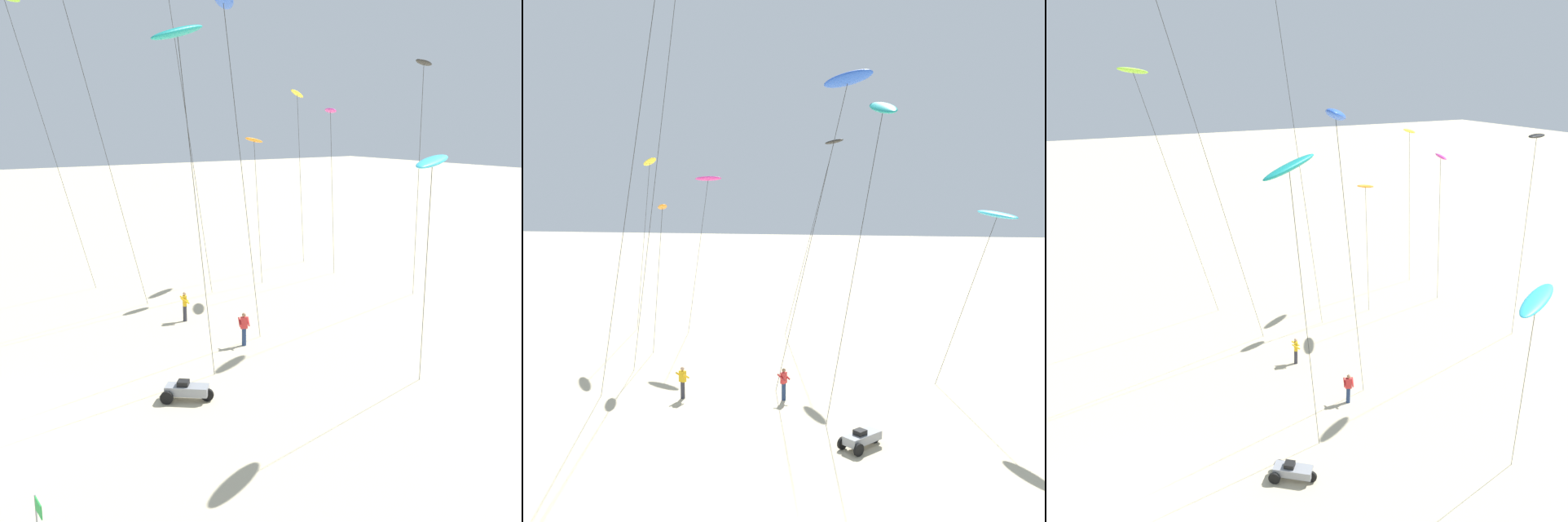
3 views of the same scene
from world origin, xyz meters
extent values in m
ellipsoid|color=yellow|center=(-13.95, 24.00, 12.66)|extent=(2.01, 2.36, 0.75)
cylinder|color=#262626|center=(-15.14, 25.28, 6.29)|extent=(2.42, 2.60, 12.58)
ellipsoid|color=blue|center=(0.95, 9.49, 15.43)|extent=(2.63, 2.13, 0.93)
cylinder|color=#262626|center=(-1.03, 11.63, 7.64)|extent=(4.01, 4.31, 15.29)
ellipsoid|color=#33BFE0|center=(7.99, 13.67, 9.50)|extent=(2.06, 3.11, 0.50)
cylinder|color=#262626|center=(6.73, 15.03, 4.70)|extent=(2.55, 2.74, 9.41)
ellipsoid|color=teal|center=(2.52, 6.75, 13.84)|extent=(1.60, 2.66, 1.06)
cylinder|color=#262626|center=(1.33, 8.03, 6.86)|extent=(2.40, 2.58, 13.73)
ellipsoid|color=black|center=(-0.82, 22.37, 13.77)|extent=(1.77, 2.48, 0.30)
cylinder|color=#262626|center=(-2.77, 24.47, 6.84)|extent=(3.93, 4.23, 13.70)
ellipsoid|color=orange|center=(-11.00, 18.53, 9.66)|extent=(1.26, 1.90, 0.52)
cylinder|color=#262626|center=(-11.73, 19.31, 4.79)|extent=(1.48, 1.59, 9.59)
ellipsoid|color=#D8339E|center=(-9.52, 23.38, 11.47)|extent=(2.41, 1.60, 0.47)
cylinder|color=#262626|center=(-10.78, 24.74, 5.69)|extent=(2.56, 2.76, 11.39)
cylinder|color=#262626|center=(-8.32, 7.59, 10.72)|extent=(7.15, 7.69, 21.46)
cylinder|color=#262626|center=(-9.33, 13.05, 10.83)|extent=(5.44, 5.85, 21.67)
cylinder|color=#33333D|center=(-7.53, 11.75, 0.44)|extent=(0.22, 0.22, 0.88)
cube|color=gold|center=(-7.53, 11.75, 1.17)|extent=(0.39, 0.31, 0.58)
sphere|color=tan|center=(-7.53, 11.75, 1.57)|extent=(0.20, 0.20, 0.20)
cylinder|color=gold|center=(-7.73, 11.83, 1.22)|extent=(0.26, 0.50, 0.39)
cylinder|color=gold|center=(-7.32, 11.67, 1.22)|extent=(0.26, 0.50, 0.39)
cylinder|color=navy|center=(-2.35, 12.38, 0.44)|extent=(0.22, 0.22, 0.88)
cube|color=red|center=(-2.35, 12.38, 1.17)|extent=(0.32, 0.39, 0.58)
sphere|color=#9E7051|center=(-2.35, 12.38, 1.57)|extent=(0.20, 0.20, 0.20)
cylinder|color=red|center=(-2.26, 12.58, 1.22)|extent=(0.50, 0.28, 0.39)
cylinder|color=red|center=(-2.43, 12.17, 1.22)|extent=(0.50, 0.28, 0.39)
cube|color=gray|center=(1.90, 7.08, 0.44)|extent=(1.62, 1.76, 0.36)
cube|color=black|center=(1.81, 6.97, 0.72)|extent=(0.62, 0.62, 0.20)
cylinder|color=black|center=(2.41, 7.71, 0.26)|extent=(0.42, 0.48, 0.52)
cylinder|color=black|center=(1.09, 6.81, 0.26)|extent=(0.42, 0.48, 0.52)
cylinder|color=black|center=(1.80, 6.23, 0.26)|extent=(0.42, 0.48, 0.52)
camera|label=1|loc=(23.81, -3.79, 10.91)|focal=45.14mm
camera|label=2|loc=(2.94, -17.99, 10.68)|focal=42.86mm
camera|label=3|loc=(21.40, -2.02, 17.32)|focal=40.67mm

